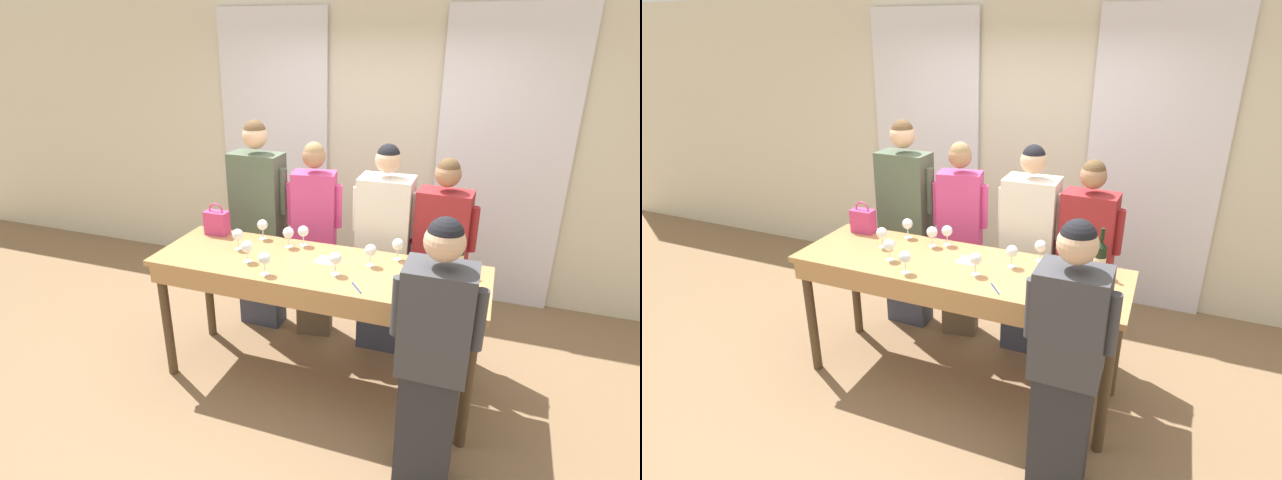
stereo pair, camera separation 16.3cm
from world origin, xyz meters
TOP-DOWN VIEW (x-y plane):
  - ground_plane at (0.00, 0.00)m, footprint 18.00×18.00m
  - wall_back at (0.00, 1.83)m, footprint 12.00×0.06m
  - curtain_panel_left at (-1.11, 1.76)m, footprint 1.15×0.03m
  - curtain_panel_right at (1.11, 1.76)m, footprint 1.15×0.03m
  - tasting_bar at (0.00, -0.03)m, footprint 2.32×0.73m
  - wine_bottle at (0.92, 0.20)m, footprint 0.08×0.08m
  - handbag at (-0.93, 0.26)m, footprint 0.18×0.10m
  - wine_glass_front_left at (-0.63, 0.05)m, footprint 0.08×0.08m
  - wine_glass_front_mid at (-0.46, -0.13)m, footprint 0.08×0.08m
  - wine_glass_front_right at (-0.55, 0.29)m, footprint 0.08×0.08m
  - wine_glass_center_left at (-0.26, -0.26)m, footprint 0.08×0.08m
  - wine_glass_center_mid at (0.68, -0.02)m, footprint 0.08×0.08m
  - wine_glass_center_right at (-0.20, 0.27)m, footprint 0.08×0.08m
  - wine_glass_back_left at (0.17, -0.11)m, footprint 0.08×0.08m
  - wine_glass_back_mid at (-0.30, 0.21)m, footprint 0.08×0.08m
  - wine_glass_back_right at (0.51, 0.26)m, footprint 0.08×0.08m
  - wine_glass_near_host at (0.35, 0.10)m, footprint 0.08×0.08m
  - napkin at (0.05, 0.07)m, footprint 0.14×0.14m
  - pen at (0.36, -0.25)m, footprint 0.10×0.12m
  - guest_olive_jacket at (-0.76, 0.64)m, footprint 0.54×0.25m
  - guest_pink_top at (-0.26, 0.64)m, footprint 0.46×0.27m
  - guest_cream_sweater at (0.33, 0.64)m, footprint 0.52×0.28m
  - guest_striped_shirt at (0.76, 0.64)m, footprint 0.51×0.26m
  - host_pouring at (0.89, -0.63)m, footprint 0.48×0.26m

SIDE VIEW (x-z plane):
  - ground_plane at x=0.00m, z-range 0.00..0.00m
  - guest_striped_shirt at x=0.76m, z-range 0.02..1.66m
  - host_pouring at x=0.89m, z-range 0.02..1.67m
  - tasting_bar at x=0.00m, z-range 0.37..1.35m
  - guest_cream_sweater at x=0.33m, z-range 0.01..1.72m
  - guest_pink_top at x=-0.26m, z-range 0.04..1.72m
  - guest_olive_jacket at x=-0.76m, z-range 0.02..1.84m
  - napkin at x=0.05m, z-range 0.98..0.98m
  - pen at x=0.36m, z-range 0.98..0.99m
  - handbag at x=-0.93m, z-range 0.95..1.21m
  - wine_glass_front_left at x=-0.63m, z-range 1.01..1.17m
  - wine_glass_center_mid at x=0.68m, z-range 1.01..1.17m
  - wine_glass_center_right at x=-0.20m, z-range 1.01..1.17m
  - wine_glass_back_mid at x=-0.30m, z-range 1.01..1.17m
  - wine_glass_front_mid at x=-0.46m, z-range 1.01..1.17m
  - wine_glass_front_right at x=-0.55m, z-range 1.01..1.17m
  - wine_glass_center_left at x=-0.26m, z-range 1.01..1.17m
  - wine_glass_back_left at x=0.17m, z-range 1.01..1.17m
  - wine_glass_back_right at x=0.51m, z-range 1.01..1.17m
  - wine_glass_near_host at x=0.35m, z-range 1.01..1.17m
  - wine_bottle at x=0.92m, z-range 0.93..1.26m
  - curtain_panel_left at x=-1.11m, z-range 0.00..2.69m
  - curtain_panel_right at x=1.11m, z-range 0.00..2.69m
  - wall_back at x=0.00m, z-range 0.00..2.80m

